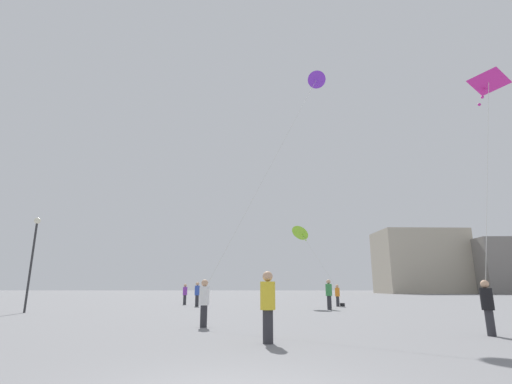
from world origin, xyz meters
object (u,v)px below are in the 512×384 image
Objects in this scene: handbag_beside_flyer at (342,305)px; person_in_white at (204,301)px; person_in_orange at (337,294)px; building_left_hall at (420,262)px; lamppost_east at (33,248)px; person_in_yellow at (268,303)px; kite_lime_diamond at (301,232)px; person_in_purple at (185,293)px; kite_violet_diamond at (315,82)px; person_in_green at (329,293)px; kite_magenta_delta at (488,86)px; person_in_blue at (197,293)px; person_in_black at (488,305)px.

person_in_white is at bearing -118.17° from handbag_beside_flyer.
building_left_hall reaches higher than person_in_orange.
person_in_white is at bearing -33.91° from lamppost_east.
person_in_yellow is 0.39× the size of kite_lime_diamond.
person_in_purple is 0.09× the size of building_left_hall.
lamppost_east is at bearing -158.91° from handbag_beside_flyer.
person_in_yellow is 0.34× the size of lamppost_east.
person_in_green is at bearing 78.91° from kite_violet_diamond.
kite_magenta_delta is 0.62× the size of kite_violet_diamond.
person_in_purple is at bearing 124.39° from kite_magenta_delta.
person_in_blue is 1.09× the size of person_in_black.
handbag_beside_flyer is at bearing 62.44° from person_in_purple.
kite_violet_diamond reaches higher than person_in_purple.
person_in_yellow is 19.65m from handbag_beside_flyer.
person_in_black is at bearing 154.12° from kite_magenta_delta.
building_left_hall is at bearing 52.94° from lamppost_east.
person_in_purple is at bearing 166.84° from handbag_beside_flyer.
lamppost_east reaches higher than handbag_beside_flyer.
lamppost_east is (-16.13, 3.60, -8.44)m from kite_violet_diamond.
person_in_white is (-7.61, -14.77, 0.05)m from person_in_orange.
person_in_white is 0.24× the size of kite_magenta_delta.
person_in_black is (1.24, -17.07, 0.02)m from person_in_orange.
person_in_white is (-2.27, 3.92, -0.08)m from person_in_yellow.
building_left_hall is 63.41m from handbag_beside_flyer.
kite_lime_diamond is at bearing -119.23° from building_left_hall.
person_in_orange is at bearing -164.05° from handbag_beside_flyer.
person_in_white is at bearing -144.38° from person_in_black.
person_in_orange is at bearing 21.18° from lamppost_east.
kite_lime_diamond is (9.27, -3.61, 4.48)m from person_in_purple.
person_in_white is 15.62m from kite_lime_diamond.
person_in_yellow is (-5.35, -18.69, 0.13)m from person_in_orange.
person_in_white is at bearing -117.39° from building_left_hall.
building_left_hall reaches higher than lamppost_east.
lamppost_east is at bearing 108.59° from person_in_white.
kite_violet_diamond is at bearing -20.65° from person_in_yellow.
kite_lime_diamond is 14.48× the size of handbag_beside_flyer.
person_in_green is at bearing -116.83° from building_left_hall.
kite_violet_diamond is 0.61× the size of building_left_hall.
person_in_blue is 10.76m from handbag_beside_flyer.
person_in_black is at bearing -77.68° from person_in_yellow.
person_in_green reaches higher than person_in_white.
person_in_black is 17.47m from kite_lime_diamond.
person_in_purple is (-1.54, 3.14, -0.06)m from person_in_blue.
lamppost_east is (-6.85, -10.24, 2.66)m from person_in_purple.
person_in_yellow is at bearing -170.64° from kite_magenta_delta.
kite_magenta_delta is at bearing -27.48° from person_in_orange.
kite_violet_diamond reaches higher than handbag_beside_flyer.
building_left_hall is 79.59m from lamppost_east.
lamppost_east is 16.76× the size of handbag_beside_flyer.
person_in_purple is 67.49m from building_left_hall.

